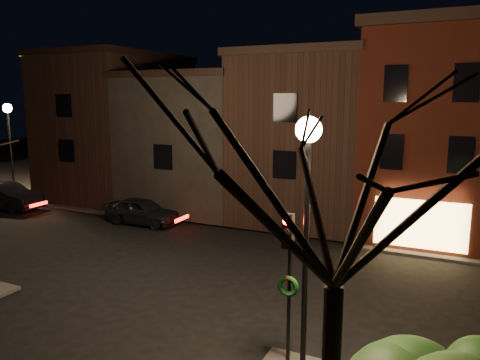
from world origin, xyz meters
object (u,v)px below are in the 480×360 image
object	(u,v)px
bare_tree_right	(339,150)
street_lamp_far	(9,124)
street_lamp_near	(307,178)
parked_car_b	(4,196)
parked_car_a	(142,211)
traffic_signal	(288,265)

from	to	relation	value
bare_tree_right	street_lamp_far	bearing A→B (deg)	150.98
street_lamp_far	bare_tree_right	distance (m)	30.32
street_lamp_near	street_lamp_far	distance (m)	28.00
street_lamp_far	parked_car_b	size ratio (longest dim) A/B	1.25
street_lamp_far	parked_car_a	xyz separation A→B (m)	(12.50, -1.84, -4.43)
traffic_signal	bare_tree_right	xyz separation A→B (m)	(1.90, -2.99, 3.34)
street_lamp_far	bare_tree_right	xyz separation A→B (m)	(26.50, -14.70, 0.97)
street_lamp_near	parked_car_b	distance (m)	25.12
bare_tree_right	parked_car_a	size ratio (longest dim) A/B	1.94
parked_car_a	parked_car_b	world-z (taller)	parked_car_b
parked_car_a	parked_car_b	xyz separation A→B (m)	(-10.13, -0.81, 0.11)
traffic_signal	street_lamp_near	bearing A→B (deg)	-39.37
street_lamp_far	bare_tree_right	world-z (taller)	bare_tree_right
bare_tree_right	parked_car_a	world-z (taller)	bare_tree_right
traffic_signal	parked_car_a	size ratio (longest dim) A/B	0.92
bare_tree_right	parked_car_a	xyz separation A→B (m)	(-14.00, 12.86, -5.40)
parked_car_b	street_lamp_far	bearing A→B (deg)	38.72
bare_tree_right	traffic_signal	bearing A→B (deg)	122.41
street_lamp_near	traffic_signal	xyz separation A→B (m)	(-0.60, 0.49, -2.37)
street_lamp_near	traffic_signal	distance (m)	2.49
bare_tree_right	parked_car_b	size ratio (longest dim) A/B	1.64
traffic_signal	street_lamp_far	bearing A→B (deg)	154.55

